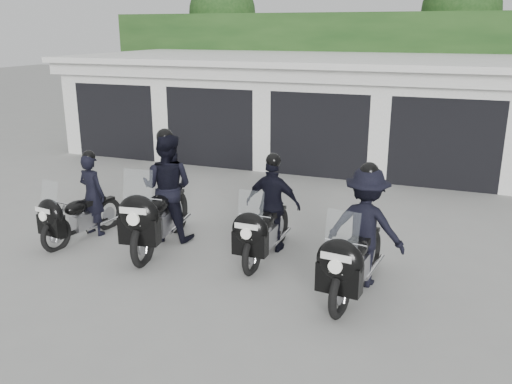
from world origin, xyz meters
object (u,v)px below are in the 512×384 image
(police_bike_a, at_px, (82,204))
(police_bike_c, at_px, (269,212))
(police_bike_b, at_px, (163,196))
(police_bike_d, at_px, (362,236))

(police_bike_a, xyz_separation_m, police_bike_c, (3.47, 0.54, 0.10))
(police_bike_a, xyz_separation_m, police_bike_b, (1.52, 0.34, 0.23))
(police_bike_a, distance_m, police_bike_d, 5.17)
(police_bike_b, height_order, police_bike_c, police_bike_b)
(police_bike_a, xyz_separation_m, police_bike_d, (5.17, -0.19, 0.17))
(police_bike_a, relative_size, police_bike_c, 0.92)
(police_bike_c, bearing_deg, police_bike_b, -173.50)
(police_bike_a, relative_size, police_bike_d, 0.85)
(police_bike_c, distance_m, police_bike_d, 1.85)
(police_bike_d, bearing_deg, police_bike_c, 163.44)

